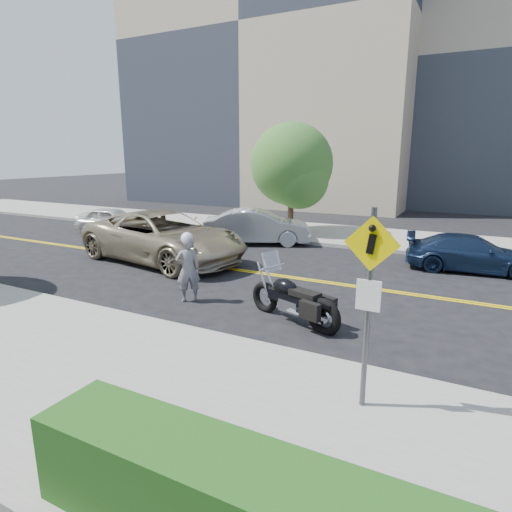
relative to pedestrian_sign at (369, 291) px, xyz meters
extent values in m
plane|color=black|center=(-4.20, 6.31, -1.96)|extent=(120.00, 120.00, 0.00)
cube|color=#9E9B91|center=(-4.20, -1.19, -1.89)|extent=(60.00, 5.00, 0.15)
cube|color=#9E9B91|center=(-4.20, 13.81, -1.89)|extent=(60.00, 5.00, 0.15)
cube|color=tan|center=(-14.20, 28.31, 10.54)|extent=(22.00, 14.00, 25.00)
cylinder|color=#4C4C51|center=(0.00, 0.01, -0.31)|extent=(0.08, 0.08, 3.00)
cube|color=#F9D800|center=(0.00, -0.02, 0.69)|extent=(0.78, 0.03, 0.78)
cube|color=white|center=(0.00, -0.02, -0.06)|extent=(0.35, 0.03, 0.45)
imported|color=#A4A5A9|center=(-5.39, 3.00, -1.08)|extent=(0.75, 0.75, 1.76)
sphere|color=white|center=(-5.39, 3.00, -0.25)|extent=(0.32, 0.32, 0.32)
imported|color=tan|center=(-8.81, 6.17, -1.05)|extent=(6.96, 4.05, 1.82)
imported|color=silver|center=(-14.79, 9.53, -1.32)|extent=(3.96, 2.13, 1.28)
imported|color=#B6BABF|center=(-7.20, 10.51, -1.20)|extent=(4.85, 3.38, 1.51)
imported|color=#182948|center=(1.22, 9.84, -1.36)|extent=(4.34, 2.18, 1.21)
cylinder|color=#382619|center=(-6.79, 13.25, 0.20)|extent=(0.28, 0.28, 4.33)
sphere|color=#356C22|center=(-6.79, 13.25, 1.41)|extent=(3.89, 3.89, 3.89)
camera|label=1|loc=(1.24, -5.86, 1.89)|focal=30.00mm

